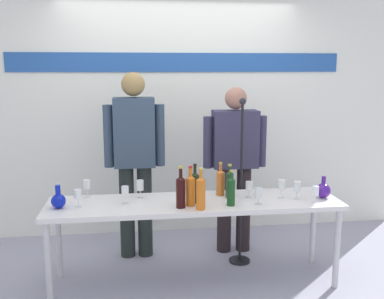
{
  "coord_description": "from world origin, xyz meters",
  "views": [
    {
      "loc": [
        -0.49,
        -3.57,
        1.82
      ],
      "look_at": [
        0.0,
        0.15,
        1.13
      ],
      "focal_mm": 42.09,
      "sensor_mm": 36.0,
      "label": 1
    }
  ],
  "objects_px": {
    "wine_bottle_6": "(220,181)",
    "decanter_blue_right": "(323,190)",
    "presenter_right": "(235,159)",
    "wine_bottle_2": "(181,191)",
    "wine_glass_right_0": "(297,187)",
    "wine_bottle_3": "(230,183)",
    "decanter_blue_left": "(58,200)",
    "wine_bottle_0": "(190,189)",
    "wine_glass_right_2": "(249,186)",
    "wine_glass_left_0": "(140,186)",
    "presenter_left": "(135,154)",
    "wine_bottle_5": "(231,190)",
    "wine_glass_left_3": "(125,191)",
    "wine_glass_right_3": "(281,185)",
    "microphone_stand": "(240,209)",
    "display_table": "(194,208)",
    "wine_glass_right_1": "(259,193)",
    "wine_glass_left_2": "(87,185)",
    "wine_bottle_1": "(195,186)",
    "wine_bottle_4": "(201,192)",
    "wine_glass_left_1": "(78,194)",
    "wine_glass_right_4": "(315,191)"
  },
  "relations": [
    {
      "from": "microphone_stand",
      "to": "decanter_blue_left",
      "type": "bearing_deg",
      "value": -166.0
    },
    {
      "from": "wine_bottle_5",
      "to": "wine_bottle_1",
      "type": "bearing_deg",
      "value": 155.81
    },
    {
      "from": "wine_bottle_5",
      "to": "wine_glass_right_0",
      "type": "height_order",
      "value": "wine_bottle_5"
    },
    {
      "from": "wine_bottle_5",
      "to": "microphone_stand",
      "type": "distance_m",
      "value": 0.63
    },
    {
      "from": "decanter_blue_right",
      "to": "wine_bottle_3",
      "type": "height_order",
      "value": "wine_bottle_3"
    },
    {
      "from": "wine_bottle_2",
      "to": "wine_glass_right_0",
      "type": "bearing_deg",
      "value": 5.75
    },
    {
      "from": "presenter_left",
      "to": "wine_glass_right_4",
      "type": "xyz_separation_m",
      "value": [
        1.46,
        -0.81,
        -0.19
      ]
    },
    {
      "from": "wine_glass_left_3",
      "to": "wine_glass_right_0",
      "type": "xyz_separation_m",
      "value": [
        1.43,
        -0.06,
        -0.0
      ]
    },
    {
      "from": "wine_bottle_1",
      "to": "wine_glass_right_2",
      "type": "relative_size",
      "value": 2.28
    },
    {
      "from": "presenter_left",
      "to": "wine_glass_right_2",
      "type": "height_order",
      "value": "presenter_left"
    },
    {
      "from": "display_table",
      "to": "decanter_blue_right",
      "type": "relative_size",
      "value": 12.87
    },
    {
      "from": "display_table",
      "to": "wine_glass_left_1",
      "type": "bearing_deg",
      "value": -177.07
    },
    {
      "from": "display_table",
      "to": "decanter_blue_right",
      "type": "height_order",
      "value": "decanter_blue_right"
    },
    {
      "from": "wine_glass_right_3",
      "to": "wine_glass_right_4",
      "type": "height_order",
      "value": "wine_glass_right_3"
    },
    {
      "from": "display_table",
      "to": "decanter_blue_left",
      "type": "relative_size",
      "value": 13.05
    },
    {
      "from": "presenter_left",
      "to": "wine_bottle_6",
      "type": "relative_size",
      "value": 6.06
    },
    {
      "from": "decanter_blue_right",
      "to": "wine_glass_left_3",
      "type": "height_order",
      "value": "decanter_blue_right"
    },
    {
      "from": "decanter_blue_left",
      "to": "wine_bottle_0",
      "type": "bearing_deg",
      "value": -3.75
    },
    {
      "from": "display_table",
      "to": "wine_bottle_1",
      "type": "distance_m",
      "value": 0.2
    },
    {
      "from": "wine_glass_left_2",
      "to": "wine_glass_left_0",
      "type": "bearing_deg",
      "value": -9.43
    },
    {
      "from": "presenter_right",
      "to": "wine_glass_right_2",
      "type": "relative_size",
      "value": 11.5
    },
    {
      "from": "wine_bottle_4",
      "to": "wine_glass_right_3",
      "type": "bearing_deg",
      "value": 16.41
    },
    {
      "from": "presenter_right",
      "to": "wine_bottle_5",
      "type": "bearing_deg",
      "value": -104.94
    },
    {
      "from": "wine_glass_right_4",
      "to": "wine_bottle_3",
      "type": "bearing_deg",
      "value": 159.44
    },
    {
      "from": "decanter_blue_right",
      "to": "wine_bottle_2",
      "type": "height_order",
      "value": "wine_bottle_2"
    },
    {
      "from": "presenter_left",
      "to": "wine_bottle_3",
      "type": "xyz_separation_m",
      "value": [
        0.79,
        -0.56,
        -0.16
      ]
    },
    {
      "from": "wine_bottle_4",
      "to": "wine_glass_right_1",
      "type": "distance_m",
      "value": 0.49
    },
    {
      "from": "wine_glass_right_2",
      "to": "wine_glass_left_0",
      "type": "bearing_deg",
      "value": 172.91
    },
    {
      "from": "decanter_blue_right",
      "to": "presenter_right",
      "type": "bearing_deg",
      "value": 132.76
    },
    {
      "from": "presenter_left",
      "to": "wine_glass_right_3",
      "type": "height_order",
      "value": "presenter_left"
    },
    {
      "from": "wine_bottle_6",
      "to": "decanter_blue_right",
      "type": "bearing_deg",
      "value": -12.9
    },
    {
      "from": "wine_glass_left_1",
      "to": "wine_glass_right_3",
      "type": "distance_m",
      "value": 1.68
    },
    {
      "from": "wine_bottle_6",
      "to": "wine_glass_right_2",
      "type": "relative_size",
      "value": 2.06
    },
    {
      "from": "wine_glass_right_2",
      "to": "wine_glass_right_3",
      "type": "xyz_separation_m",
      "value": [
        0.27,
        -0.05,
        0.02
      ]
    },
    {
      "from": "wine_bottle_2",
      "to": "wine_glass_right_1",
      "type": "xyz_separation_m",
      "value": [
        0.64,
        0.0,
        -0.04
      ]
    },
    {
      "from": "decanter_blue_right",
      "to": "wine_bottle_4",
      "type": "xyz_separation_m",
      "value": [
        -1.08,
        -0.18,
        0.07
      ]
    },
    {
      "from": "wine_glass_right_1",
      "to": "wine_glass_right_2",
      "type": "relative_size",
      "value": 0.97
    },
    {
      "from": "display_table",
      "to": "wine_glass_right_0",
      "type": "xyz_separation_m",
      "value": [
        0.87,
        -0.06,
        0.16
      ]
    },
    {
      "from": "wine_bottle_1",
      "to": "wine_glass_right_4",
      "type": "height_order",
      "value": "wine_bottle_1"
    },
    {
      "from": "wine_glass_right_4",
      "to": "wine_bottle_6",
      "type": "bearing_deg",
      "value": 155.53
    },
    {
      "from": "wine_glass_left_0",
      "to": "presenter_left",
      "type": "bearing_deg",
      "value": 94.55
    },
    {
      "from": "wine_glass_left_0",
      "to": "wine_glass_left_2",
      "type": "distance_m",
      "value": 0.46
    },
    {
      "from": "wine_glass_right_0",
      "to": "decanter_blue_right",
      "type": "bearing_deg",
      "value": 2.6
    },
    {
      "from": "decanter_blue_left",
      "to": "wine_bottle_3",
      "type": "relative_size",
      "value": 0.64
    },
    {
      "from": "wine_glass_right_2",
      "to": "decanter_blue_right",
      "type": "bearing_deg",
      "value": -7.67
    },
    {
      "from": "display_table",
      "to": "wine_glass_right_1",
      "type": "bearing_deg",
      "value": -16.95
    },
    {
      "from": "decanter_blue_right",
      "to": "wine_glass_right_4",
      "type": "xyz_separation_m",
      "value": [
        -0.13,
        -0.13,
        0.03
      ]
    },
    {
      "from": "decanter_blue_left",
      "to": "wine_bottle_0",
      "type": "xyz_separation_m",
      "value": [
        1.04,
        -0.07,
        0.07
      ]
    },
    {
      "from": "decanter_blue_right",
      "to": "wine_bottle_0",
      "type": "height_order",
      "value": "wine_bottle_0"
    },
    {
      "from": "wine_glass_right_3",
      "to": "microphone_stand",
      "type": "distance_m",
      "value": 0.54
    }
  ]
}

